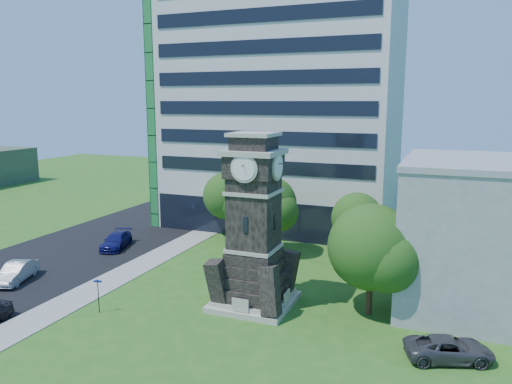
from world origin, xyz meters
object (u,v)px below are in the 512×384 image
at_px(clock_tower, 254,233).
at_px(park_bench, 246,296).
at_px(car_street_mid, 16,272).
at_px(car_street_north, 116,241).
at_px(car_east_lot, 449,349).
at_px(street_sign, 98,292).

bearing_deg(clock_tower, park_bench, -170.88).
distance_m(car_street_mid, car_street_north, 10.79).
bearing_deg(park_bench, clock_tower, 7.62).
height_order(car_east_lot, park_bench, car_east_lot).
bearing_deg(car_east_lot, car_street_mid, 69.68).
relative_size(car_street_mid, park_bench, 2.38).
height_order(car_street_mid, street_sign, street_sign).
distance_m(clock_tower, car_street_mid, 20.20).
relative_size(car_street_mid, street_sign, 1.95).
distance_m(car_street_north, park_bench, 19.01).
height_order(car_street_mid, car_street_north, car_street_mid).
xyz_separation_m(car_street_north, park_bench, (17.28, -7.92, -0.19)).
height_order(car_street_north, park_bench, car_street_north).
relative_size(car_street_north, street_sign, 2.09).
bearing_deg(car_street_north, clock_tower, -41.03).
relative_size(car_street_mid, car_street_north, 0.93).
xyz_separation_m(park_bench, street_sign, (-8.75, -5.17, 0.96)).
distance_m(car_street_north, street_sign, 15.64).
distance_m(clock_tower, park_bench, 4.78).
distance_m(car_street_north, car_east_lot, 32.79).
bearing_deg(street_sign, car_street_north, 107.11).
height_order(park_bench, street_sign, street_sign).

